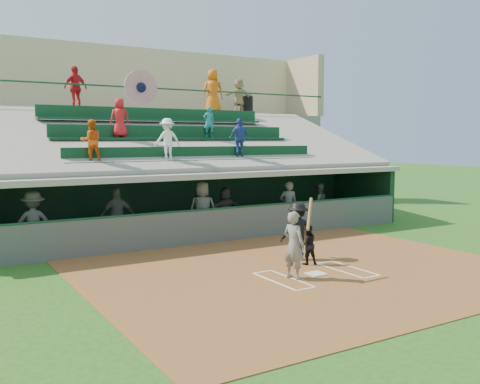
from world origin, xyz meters
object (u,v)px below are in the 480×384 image
home_plate (316,274)px  catcher (307,245)px  trash_bin (247,106)px  batter_at_plate (294,245)px

home_plate → catcher: 1.21m
catcher → trash_bin: bearing=-100.1°
home_plate → trash_bin: size_ratio=0.44×
batter_at_plate → catcher: batter_at_plate is taller
home_plate → catcher: size_ratio=0.40×
catcher → trash_bin: size_ratio=1.10×
batter_at_plate → home_plate: bearing=3.1°
batter_at_plate → catcher: bearing=39.9°
batter_at_plate → trash_bin: trash_bin is taller
batter_at_plate → trash_bin: bearing=62.6°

